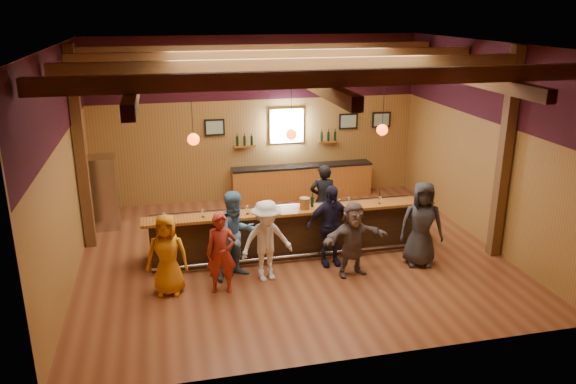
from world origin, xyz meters
name	(u,v)px	position (x,y,z in m)	size (l,w,h in m)	color
room	(291,109)	(0.00, 0.06, 3.21)	(9.04, 9.00, 4.52)	brown
bar_counter	(290,230)	(0.02, 0.15, 0.52)	(6.30, 1.07, 1.11)	black
back_bar_cabinet	(302,181)	(1.20, 3.72, 0.48)	(4.00, 0.52, 0.95)	brown
window	(287,126)	(0.80, 3.95, 2.05)	(0.95, 0.09, 0.95)	silver
framed_pictures	(317,123)	(1.67, 3.94, 2.10)	(5.35, 0.05, 0.45)	black
wine_shelves	(287,141)	(0.80, 3.88, 1.62)	(3.00, 0.18, 0.30)	brown
pendant_lights	(291,134)	(0.00, 0.00, 2.71)	(4.24, 0.24, 1.37)	black
stainless_fridge	(103,192)	(-4.10, 2.60, 0.90)	(0.70, 0.70, 1.80)	silver
customer_orange	(167,255)	(-2.67, -1.18, 0.79)	(0.78, 0.51, 1.59)	orange
customer_redvest	(221,253)	(-1.67, -1.34, 0.79)	(0.58, 0.38, 1.59)	maroon
customer_denim	(236,235)	(-1.31, -0.81, 0.91)	(0.88, 0.69, 1.81)	teal
customer_white	(267,241)	(-0.74, -1.06, 0.83)	(1.08, 0.62, 1.67)	white
customer_navy	(330,226)	(0.67, -0.67, 0.88)	(1.03, 0.43, 1.75)	black
customer_brown	(353,239)	(0.98, -1.23, 0.78)	(1.44, 0.46, 1.56)	#60524D
customer_dark	(422,224)	(2.53, -1.09, 0.91)	(0.89, 0.58, 1.82)	#2B2B2E
bartender	(323,200)	(1.00, 0.93, 0.87)	(0.63, 0.42, 1.73)	black
ice_bucket	(305,203)	(0.26, -0.16, 1.23)	(0.22, 0.22, 0.24)	brown
bottle_a	(312,201)	(0.44, -0.09, 1.23)	(0.07, 0.07, 0.31)	black
bottle_b	(336,198)	(0.99, -0.02, 1.25)	(0.08, 0.08, 0.35)	black
glass_a	(164,215)	(-2.68, -0.21, 1.23)	(0.07, 0.07, 0.17)	silver
glass_b	(203,211)	(-1.90, -0.20, 1.23)	(0.08, 0.08, 0.17)	silver
glass_c	(232,208)	(-1.29, -0.10, 1.23)	(0.08, 0.08, 0.17)	silver
glass_d	(247,208)	(-0.98, -0.22, 1.25)	(0.09, 0.09, 0.20)	silver
glass_e	(267,207)	(-0.58, -0.23, 1.23)	(0.08, 0.08, 0.17)	silver
glass_f	(339,201)	(1.01, -0.22, 1.24)	(0.08, 0.08, 0.19)	silver
glass_g	(349,199)	(1.24, -0.16, 1.25)	(0.08, 0.08, 0.19)	silver
glass_h	(380,198)	(1.94, -0.22, 1.23)	(0.07, 0.07, 0.17)	silver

